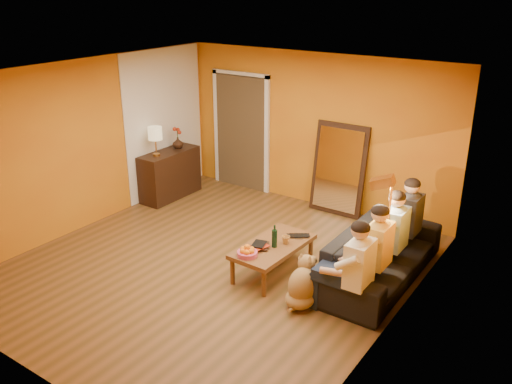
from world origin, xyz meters
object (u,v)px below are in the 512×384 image
Objects in this scene: sofa at (380,255)px; floor_lamp at (387,234)px; person_mid_left at (378,252)px; wine_bottle at (275,236)px; sideboard at (170,174)px; dog at (303,282)px; vase at (178,143)px; person_far_left at (359,271)px; coffee_table at (273,258)px; person_far_right at (410,221)px; person_mid_right at (395,236)px; tumbler at (286,240)px; laptop at (298,237)px; table_lamp at (156,142)px; mirror_frame at (339,169)px.

floor_lamp reaches higher than sofa.
person_mid_left is 1.34m from wine_bottle.
sideboard is at bearing 160.86° from floor_lamp.
vase reaches higher than dog.
vase is (-4.37, 1.84, 0.34)m from person_far_left.
dog reaches higher than coffee_table.
floor_lamp is 1.18× the size of person_far_left.
floor_lamp is 0.77m from person_far_right.
floor_lamp reaches higher than sideboard.
person_mid_right is (0.13, 0.10, 0.28)m from sofa.
tumbler is at bearing 47.37° from coffee_table.
floor_lamp reaches higher than laptop.
sideboard reaches higher than tumbler.
table_lamp is at bearing 133.97° from laptop.
tumbler is at bearing 160.07° from person_far_left.
person_far_right is (0.64, 1.77, 0.29)m from dog.
mirror_frame is at bearing 121.06° from floor_lamp.
person_mid_right is at bearing -52.43° from sofa.
sideboard is 3.32m from laptop.
sofa is 1.88× the size of person_far_right.
vase reaches higher than sideboard.
table_lamp is 1.65× the size of wine_bottle.
coffee_table is 6.10× the size of vase.
person_mid_right is 11.02× the size of tumbler.
sideboard is 3.81× the size of wine_bottle.
floor_lamp is at bearing -138.66° from sofa.
person_mid_left is 6.10× the size of vase.
sofa is at bearing 26.44° from tumbler.
sideboard is at bearing 156.79° from wine_bottle.
person_far_left is 3.94× the size of wine_bottle.
sideboard is 3.80× the size of laptop.
sofa is 1.41m from coffee_table.
person_far_left is 1.65m from person_far_right.
mirror_frame is 2.92m from vase.
person_far_right is (4.37, 0.06, 0.18)m from sideboard.
person_far_left and person_far_right have the same top height.
mirror_frame is 2.98m from dog.
coffee_table is (-1.23, -0.67, -0.12)m from sofa.
person_mid_left is (0.00, 0.55, 0.00)m from person_far_left.
mirror_frame is 1.25× the size of person_mid_left.
table_lamp reaches higher than person_mid_right.
coffee_table is 0.31m from tumbler.
coffee_table is 1.00× the size of person_far_left.
floor_lamp is at bearing -92.25° from person_far_right.
person_far_right reaches higher than dog.
table_lamp is 0.35× the size of floor_lamp.
person_mid_left is (0.13, -0.45, 0.28)m from sofa.
person_far_right reaches higher than sideboard.
mirror_frame reaches higher than sofa.
sideboard is 4.10m from dog.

